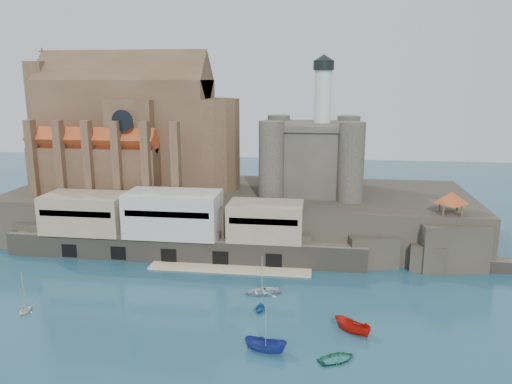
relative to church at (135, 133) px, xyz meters
The scene contains 13 objects.
ground 53.14m from the church, 60.03° to the right, with size 300.00×300.00×0.00m, color navy.
promontory 29.58m from the church, ahead, with size 100.00×36.00×10.00m.
quay 28.37m from the church, 53.41° to the right, with size 70.00×12.00×13.05m.
church is the anchor object (origin of this frame).
castle_keep 40.39m from the church, ahead, with size 21.20×21.20×29.30m.
rock_outcrop 70.41m from the church, 13.61° to the right, with size 14.50×10.50×8.70m.
pavilion 68.65m from the church, 13.48° to the right, with size 6.40×6.40×5.40m.
boat_2 66.13m from the church, 54.77° to the right, with size 2.14×2.19×5.68m, color navy.
boat_3 72.07m from the church, 48.94° to the right, with size 3.61×1.05×5.06m, color #217B50.
boat_4 49.95m from the church, 91.52° to the right, with size 2.44×1.49×2.82m, color white.
boat_5 68.52m from the church, 43.24° to the right, with size 2.08×2.14×5.53m, color #B51409.
boat_6 52.02m from the church, 44.99° to the right, with size 4.20×1.22×5.88m, color silver.
boat_7 56.49m from the church, 49.50° to the right, with size 2.73×1.66×3.16m, color #144F9A.
Camera 1 is at (18.39, -66.77, 34.46)m, focal length 35.00 mm.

